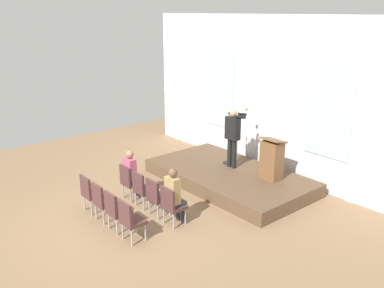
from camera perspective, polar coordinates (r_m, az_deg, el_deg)
name	(u,v)px	position (r m, az deg, el deg)	size (l,w,h in m)	color
ground_plane	(103,228)	(9.82, -12.05, -11.14)	(14.49, 14.49, 0.00)	#846647
rear_partition	(270,97)	(12.41, 10.58, 6.38)	(10.17, 0.14, 4.60)	silver
stage_platform	(229,177)	(11.90, 5.05, -4.51)	(4.63, 2.56, 0.37)	brown
speaker	(233,134)	(11.83, 5.61, 1.40)	(0.51, 0.69, 1.71)	black
mic_stand	(228,152)	(12.32, 4.96, -1.14)	(0.28, 0.28, 1.55)	black
lectern	(272,159)	(11.25, 10.84, -2.09)	(0.60, 0.48, 1.16)	brown
chair_r0_c0	(129,180)	(10.86, -8.56, -4.91)	(0.46, 0.44, 0.94)	#99999E
audience_r0_c0	(132,172)	(10.82, -8.25, -3.82)	(0.36, 0.39, 1.33)	#2D2D33
chair_r0_c1	(142,187)	(10.39, -6.82, -5.90)	(0.46, 0.44, 0.94)	#99999E
chair_r0_c2	(156,195)	(9.94, -4.90, -6.98)	(0.46, 0.44, 0.94)	#99999E
chair_r0_c3	(172,204)	(9.50, -2.80, -8.15)	(0.46, 0.44, 0.94)	#99999E
audience_r0_c3	(174,194)	(9.45, -2.44, -6.80)	(0.36, 0.39, 1.37)	#2D2D33
chair_r1_c0	(90,192)	(10.38, -13.73, -6.33)	(0.46, 0.44, 0.94)	#99999E
chair_r1_c1	(102,200)	(9.89, -12.15, -7.45)	(0.46, 0.44, 0.94)	#99999E
chair_r1_c2	(116,209)	(9.42, -10.41, -8.69)	(0.46, 0.44, 0.94)	#99999E
chair_r1_c3	(130,219)	(8.95, -8.46, -10.05)	(0.46, 0.44, 0.94)	#99999E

